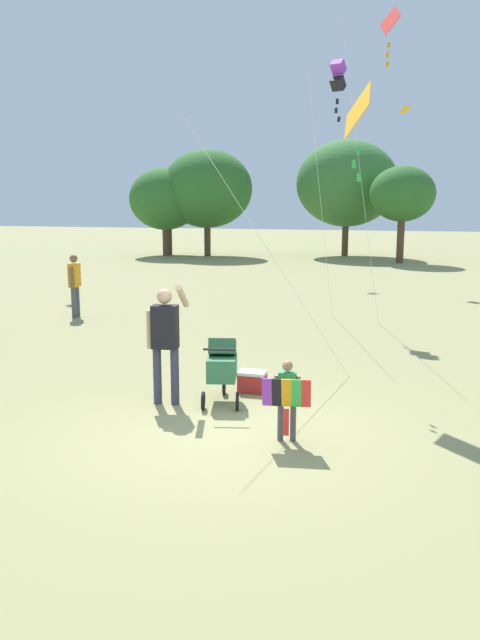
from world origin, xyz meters
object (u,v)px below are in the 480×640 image
Objects in this scene: stroller at (222,364)px; kite_green_novelty at (387,37)px; kite_adult_black at (354,118)px; kite_orange_delta at (338,77)px; person_sitting_far at (75,280)px; cooler_box at (252,381)px; person_adult_flyer at (165,335)px; child_with_butterfly_kite at (287,394)px.

kite_green_novelty is (1.91, 7.40, 6.34)m from stroller.
kite_adult_black is 6.63m from kite_orange_delta.
kite_green_novelty is (1.26, -0.82, 0.69)m from kite_orange_delta.
stroller is at bearing -45.59° from person_sitting_far.
stroller is 0.85m from cooler_box.
cooler_box is (0.32, 0.66, -0.43)m from stroller.
stroller is 0.17× the size of kite_orange_delta.
person_sitting_far is at bearing 134.41° from stroller.
stroller is 0.22× the size of kite_adult_black.
person_sitting_far is at bearing 128.87° from person_adult_flyer.
person_sitting_far is (-6.02, 6.14, 0.39)m from stroller.
person_adult_flyer is 0.37× the size of kite_adult_black.
kite_adult_black reaches higher than child_with_butterfly_kite.
kite_green_novelty is (0.17, 5.47, 2.47)m from kite_adult_black.
kite_orange_delta is 0.87× the size of kite_green_novelty.
child_with_butterfly_kite is at bearing -86.03° from kite_orange_delta.
kite_orange_delta is 14.90× the size of cooler_box.
kite_green_novelty is at bearing 70.61° from person_adult_flyer.
cooler_box is at bearing 64.01° from stroller.
child_with_butterfly_kite is 0.64× the size of person_sitting_far.
child_with_butterfly_kite is 5.10m from kite_adult_black.
kite_orange_delta is at bearing 99.85° from kite_adult_black.
child_with_butterfly_kite reaches higher than stroller.
person_sitting_far is at bearing -162.65° from kite_orange_delta.
person_sitting_far is at bearing 151.51° from kite_adult_black.
person_sitting_far is 3.77× the size of cooler_box.
stroller is at bearing -94.49° from kite_orange_delta.
child_with_butterfly_kite is at bearing -97.24° from kite_adult_black.
child_with_butterfly_kite is at bearing -93.85° from kite_green_novelty.
kite_green_novelty is 9.69m from cooler_box.
kite_green_novelty is at bearing 76.77° from cooler_box.
stroller is 0.66× the size of person_sitting_far.
person_adult_flyer is 10.09m from kite_orange_delta.
person_adult_flyer is (-2.13, 1.09, 0.44)m from child_with_butterfly_kite.
kite_orange_delta is at bearing 87.55° from cooler_box.
kite_orange_delta is (0.65, 8.23, 5.65)m from stroller.
person_adult_flyer is at bearing -109.39° from kite_green_novelty.
cooler_box is at bearing -138.03° from kite_adult_black.
person_sitting_far is (-7.33, 7.55, 0.35)m from child_with_butterfly_kite.
kite_green_novelty is 9.99m from person_sitting_far.
child_with_butterfly_kite is at bearing -45.83° from person_sitting_far.
kite_orange_delta reaches higher than cooler_box.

